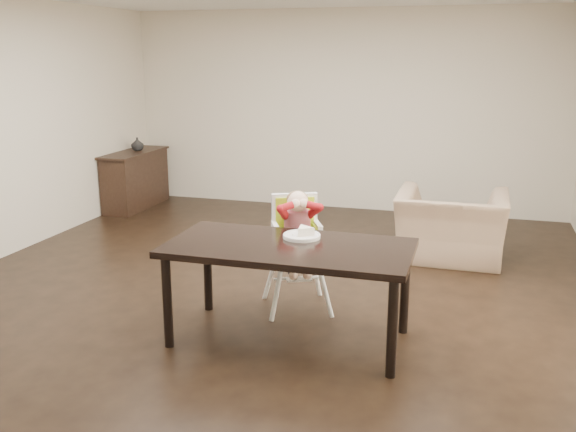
# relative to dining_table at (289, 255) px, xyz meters

# --- Properties ---
(ground) EXTENTS (7.00, 7.00, 0.00)m
(ground) POSITION_rel_dining_table_xyz_m (-0.50, 0.83, -0.67)
(ground) COLOR black
(ground) RESTS_ON ground
(room_walls) EXTENTS (6.02, 7.02, 2.71)m
(room_walls) POSITION_rel_dining_table_xyz_m (-0.50, 0.83, 1.18)
(room_walls) COLOR beige
(room_walls) RESTS_ON ground
(dining_table) EXTENTS (1.80, 0.90, 0.75)m
(dining_table) POSITION_rel_dining_table_xyz_m (0.00, 0.00, 0.00)
(dining_table) COLOR black
(dining_table) RESTS_ON ground
(high_chair) EXTENTS (0.57, 0.57, 1.02)m
(high_chair) POSITION_rel_dining_table_xyz_m (-0.12, 0.64, 0.05)
(high_chair) COLOR white
(high_chair) RESTS_ON ground
(plate) EXTENTS (0.33, 0.33, 0.08)m
(plate) POSITION_rel_dining_table_xyz_m (0.05, 0.21, 0.11)
(plate) COLOR white
(plate) RESTS_ON dining_table
(armchair) EXTENTS (1.12, 0.73, 0.97)m
(armchair) POSITION_rel_dining_table_xyz_m (1.07, 2.35, -0.19)
(armchair) COLOR #987B60
(armchair) RESTS_ON ground
(sideboard) EXTENTS (0.44, 1.26, 0.79)m
(sideboard) POSITION_rel_dining_table_xyz_m (-3.28, 3.53, -0.27)
(sideboard) COLOR black
(sideboard) RESTS_ON ground
(vase) EXTENTS (0.24, 0.24, 0.17)m
(vase) POSITION_rel_dining_table_xyz_m (-3.28, 3.64, 0.21)
(vase) COLOR #99999E
(vase) RESTS_ON sideboard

